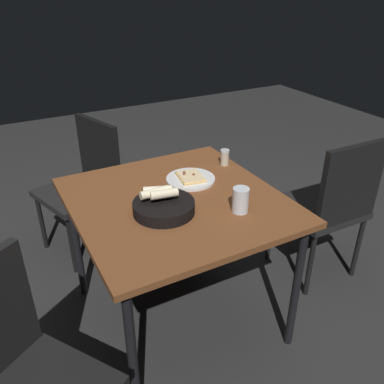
# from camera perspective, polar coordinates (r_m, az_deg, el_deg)

# --- Properties ---
(ground) EXTENTS (8.00, 8.00, 0.00)m
(ground) POSITION_cam_1_polar(r_m,az_deg,el_deg) (2.37, -1.88, -17.04)
(ground) COLOR #282828
(dining_table) EXTENTS (0.96, 0.99, 0.75)m
(dining_table) POSITION_cam_1_polar(r_m,az_deg,el_deg) (1.94, -2.19, -2.67)
(dining_table) COLOR brown
(dining_table) RESTS_ON ground
(pizza_plate) EXTENTS (0.25, 0.25, 0.04)m
(pizza_plate) POSITION_cam_1_polar(r_m,az_deg,el_deg) (2.07, -0.20, 1.93)
(pizza_plate) COLOR silver
(pizza_plate) RESTS_ON dining_table
(bread_basket) EXTENTS (0.28, 0.28, 0.12)m
(bread_basket) POSITION_cam_1_polar(r_m,az_deg,el_deg) (1.79, -4.06, -1.91)
(bread_basket) COLOR black
(bread_basket) RESTS_ON dining_table
(beer_glass) EXTENTS (0.07, 0.07, 0.12)m
(beer_glass) POSITION_cam_1_polar(r_m,az_deg,el_deg) (1.80, 6.88, -1.34)
(beer_glass) COLOR silver
(beer_glass) RESTS_ON dining_table
(pepper_shaker) EXTENTS (0.05, 0.05, 0.09)m
(pepper_shaker) POSITION_cam_1_polar(r_m,az_deg,el_deg) (2.25, 4.66, 4.80)
(pepper_shaker) COLOR #BFB299
(pepper_shaker) RESTS_ON dining_table
(chair_near) EXTENTS (0.55, 0.55, 0.88)m
(chair_near) POSITION_cam_1_polar(r_m,az_deg,el_deg) (2.75, -14.76, 1.83)
(chair_near) COLOR black
(chair_near) RESTS_ON ground
(chair_far) EXTENTS (0.61, 0.61, 0.91)m
(chair_far) POSITION_cam_1_polar(r_m,az_deg,el_deg) (1.57, -24.10, -22.88)
(chair_far) COLOR black
(chair_far) RESTS_ON ground
(chair_spare) EXTENTS (0.45, 0.45, 0.93)m
(chair_spare) POSITION_cam_1_polar(r_m,az_deg,el_deg) (2.46, 19.04, -1.33)
(chair_spare) COLOR black
(chair_spare) RESTS_ON ground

